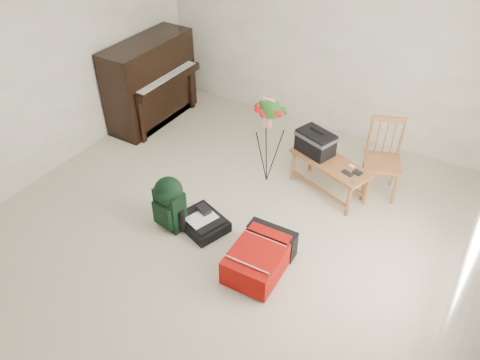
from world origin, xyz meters
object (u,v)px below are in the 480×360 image
Objects in this scene: bench at (318,151)px; flower_stand at (268,141)px; piano at (151,83)px; red_suitcase at (262,254)px; green_backpack at (169,201)px; black_duffel at (202,222)px; dining_chair at (383,160)px.

bench is 0.89× the size of flower_stand.
piano is 1.38× the size of bench.
piano is at bearing -166.38° from bench.
red_suitcase is 1.17× the size of green_backpack.
black_duffel is at bearing -38.74° from piano.
green_backpack is (-1.82, -1.84, -0.11)m from dining_chair.
red_suitcase is (0.08, -1.51, -0.38)m from bench.
red_suitcase is at bearing -67.35° from bench.
dining_chair is 1.52× the size of black_duffel.
dining_chair reaches higher than red_suitcase.
black_duffel is (-1.50, -1.69, -0.40)m from dining_chair.
black_duffel is 0.97× the size of green_backpack.
green_backpack is at bearing -120.32° from flower_stand.
dining_chair is at bearing 67.47° from black_duffel.
bench is 1.63m from black_duffel.
flower_stand is (-1.30, -0.53, 0.12)m from dining_chair.
dining_chair reaches higher than green_backpack.
flower_stand is at bearing 77.59° from green_backpack.
green_backpack is at bearing -106.78° from bench.
green_backpack is (-0.32, -0.16, 0.28)m from black_duffel.
green_backpack is 1.43m from flower_stand.
bench reaches higher than black_duffel.
dining_chair is at bearing 13.53° from flower_stand.
red_suitcase is 1.20m from green_backpack.
piano is 2.29m from flower_stand.
green_backpack is (1.71, -1.79, -0.23)m from piano.
red_suitcase is at bearing 8.59° from black_duffel.
bench is 1.88m from green_backpack.
black_duffel is 0.46m from green_backpack.
dining_chair is 1.48× the size of green_backpack.
bench is at bearing -5.81° from piano.
bench is at bearing 79.05° from black_duffel.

